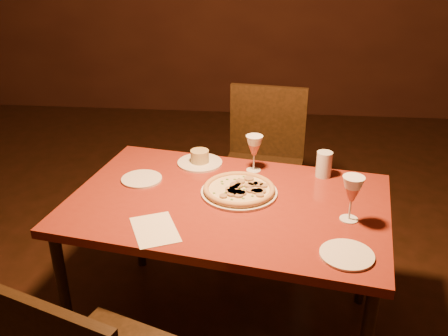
{
  "coord_description": "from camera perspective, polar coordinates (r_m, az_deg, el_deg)",
  "views": [
    {
      "loc": [
        0.41,
        -1.57,
        1.76
      ],
      "look_at": [
        0.23,
        0.34,
        0.85
      ],
      "focal_mm": 40.0,
      "sensor_mm": 36.0,
      "label": 1
    }
  ],
  "objects": [
    {
      "name": "wine_glass_far",
      "position": [
        2.36,
        3.45,
        1.67
      ],
      "size": [
        0.08,
        0.08,
        0.18
      ],
      "primitive_type": null,
      "color": "#C26251",
      "rests_on": "dining_table"
    },
    {
      "name": "menu_card",
      "position": [
        1.95,
        -7.91,
        -6.98
      ],
      "size": [
        0.24,
        0.28,
        0.0
      ],
      "primitive_type": "cube",
      "rotation": [
        0.0,
        0.0,
        0.43
      ],
      "color": "silver",
      "rests_on": "dining_table"
    },
    {
      "name": "pizza_plate",
      "position": [
        2.18,
        1.74,
        -2.48
      ],
      "size": [
        0.33,
        0.33,
        0.04
      ],
      "color": "silver",
      "rests_on": "dining_table"
    },
    {
      "name": "side_plate_left",
      "position": [
        2.33,
        -9.39,
        -1.25
      ],
      "size": [
        0.19,
        0.19,
        0.01
      ],
      "primitive_type": "cylinder",
      "color": "silver",
      "rests_on": "dining_table"
    },
    {
      "name": "water_tumbler",
      "position": [
        2.36,
        11.35,
        0.42
      ],
      "size": [
        0.07,
        0.07,
        0.12
      ],
      "primitive_type": "cylinder",
      "color": "silver",
      "rests_on": "dining_table"
    },
    {
      "name": "chair_far",
      "position": [
        2.96,
        4.48,
        0.91
      ],
      "size": [
        0.51,
        0.51,
        0.94
      ],
      "rotation": [
        0.0,
        0.0,
        -0.14
      ],
      "color": "black",
      "rests_on": "floor"
    },
    {
      "name": "wine_glass_right",
      "position": [
        2.01,
        14.35,
        -3.42
      ],
      "size": [
        0.09,
        0.09,
        0.19
      ],
      "primitive_type": null,
      "color": "#C26251",
      "rests_on": "dining_table"
    },
    {
      "name": "side_plate_near",
      "position": [
        1.84,
        13.86,
        -9.61
      ],
      "size": [
        0.19,
        0.19,
        0.01
      ],
      "primitive_type": "cylinder",
      "color": "silver",
      "rests_on": "dining_table"
    },
    {
      "name": "dining_table",
      "position": [
        2.17,
        0.41,
        -5.15
      ],
      "size": [
        1.47,
        1.08,
        0.72
      ],
      "rotation": [
        0.0,
        0.0,
        -0.17
      ],
      "color": "maroon",
      "rests_on": "floor"
    },
    {
      "name": "ramekin_saucer",
      "position": [
        2.46,
        -2.78,
        0.99
      ],
      "size": [
        0.22,
        0.22,
        0.07
      ],
      "color": "silver",
      "rests_on": "dining_table"
    }
  ]
}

